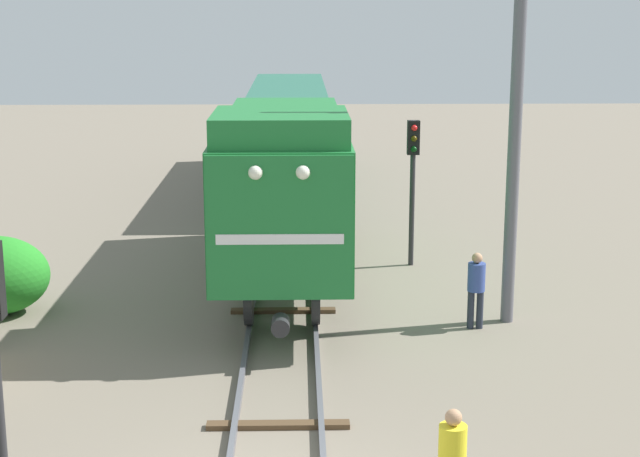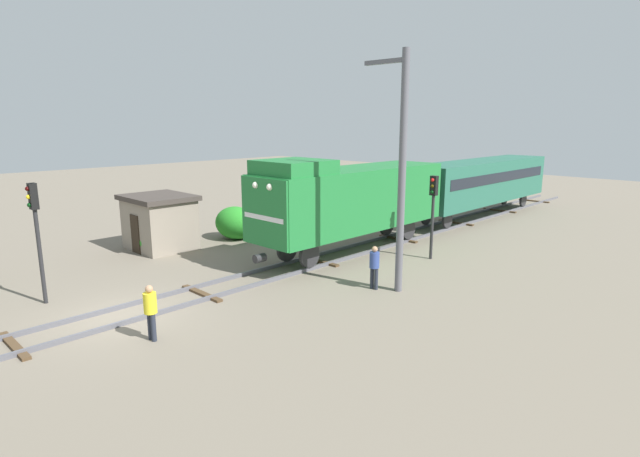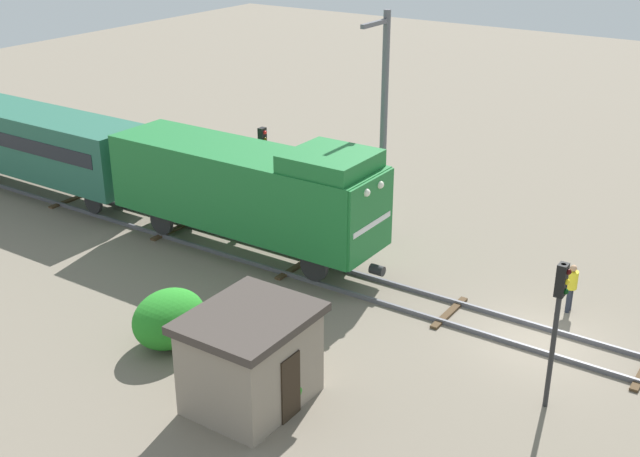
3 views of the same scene
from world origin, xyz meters
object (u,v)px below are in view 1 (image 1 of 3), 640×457
object	(u,v)px
locomotive	(283,177)
worker_by_signal	(476,284)
passenger_car_leading	(288,122)
traffic_signal_mid	(413,165)
catenary_mast	(513,112)

from	to	relation	value
locomotive	worker_by_signal	world-z (taller)	locomotive
locomotive	passenger_car_leading	bearing A→B (deg)	90.00
worker_by_signal	locomotive	bearing A→B (deg)	-124.57
locomotive	passenger_car_leading	distance (m)	13.34
traffic_signal_mid	worker_by_signal	size ratio (longest dim) A/B	2.31
catenary_mast	passenger_car_leading	bearing A→B (deg)	106.94
worker_by_signal	passenger_car_leading	bearing A→B (deg)	-161.68
passenger_car_leading	catenary_mast	distance (m)	17.11
passenger_car_leading	worker_by_signal	size ratio (longest dim) A/B	8.24
locomotive	traffic_signal_mid	distance (m)	3.90
worker_by_signal	traffic_signal_mid	bearing A→B (deg)	-167.18
passenger_car_leading	traffic_signal_mid	xyz separation A→B (m)	(3.40, -11.42, 0.21)
locomotive	traffic_signal_mid	world-z (taller)	locomotive
traffic_signal_mid	passenger_car_leading	bearing A→B (deg)	106.58
catenary_mast	traffic_signal_mid	bearing A→B (deg)	107.79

